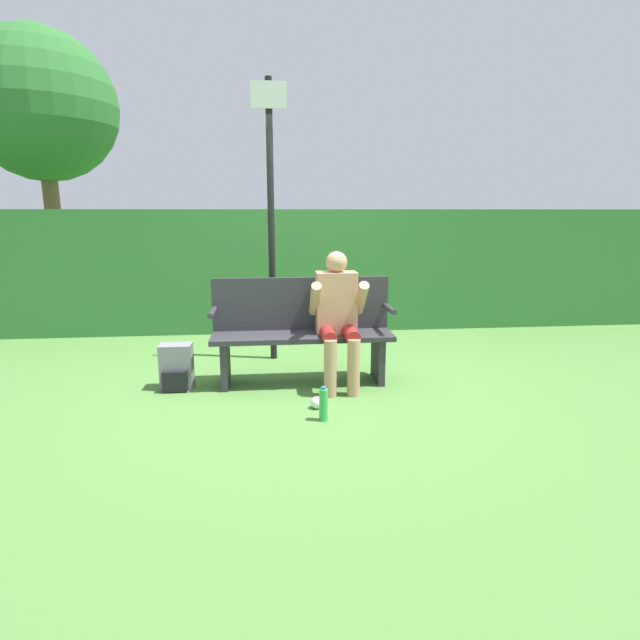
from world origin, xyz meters
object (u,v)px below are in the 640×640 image
at_px(signpost, 271,209).
at_px(tree, 41,107).
at_px(park_bench, 302,330).
at_px(parked_car, 436,238).
at_px(person_seated, 338,313).
at_px(water_bottle, 324,404).
at_px(backpack, 177,368).

xyz_separation_m(signpost, tree, (-3.39, 3.12, 1.51)).
bearing_deg(park_bench, parked_car, 66.97).
height_order(person_seated, water_bottle, person_seated).
bearing_deg(backpack, water_bottle, -34.09).
bearing_deg(parked_car, backpack, -134.55).
bearing_deg(signpost, person_seated, -57.02).
relative_size(person_seated, water_bottle, 4.49).
xyz_separation_m(park_bench, parked_car, (5.94, 13.98, 0.10)).
relative_size(park_bench, person_seated, 1.36).
bearing_deg(park_bench, signpost, 109.08).
bearing_deg(tree, backpack, -57.67).
bearing_deg(tree, person_seated, -45.25).
distance_m(person_seated, signpost, 1.40).
distance_m(parked_car, tree, 14.16).
relative_size(park_bench, water_bottle, 6.10).
bearing_deg(water_bottle, signpost, 102.08).
relative_size(person_seated, backpack, 2.99).
bearing_deg(parked_car, signpost, -132.98).
bearing_deg(backpack, parked_car, 63.29).
distance_m(park_bench, backpack, 1.18).
xyz_separation_m(person_seated, signpost, (-0.58, 0.89, 0.91)).
bearing_deg(park_bench, person_seated, -22.22).
relative_size(signpost, tree, 0.67).
bearing_deg(tree, signpost, -42.57).
xyz_separation_m(park_bench, tree, (-3.65, 3.88, 2.60)).
relative_size(person_seated, signpost, 0.43).
distance_m(park_bench, person_seated, 0.38).
xyz_separation_m(person_seated, water_bottle, (-0.21, -0.81, -0.55)).
relative_size(park_bench, parked_car, 0.37).
xyz_separation_m(backpack, tree, (-2.51, 3.97, 2.90)).
xyz_separation_m(signpost, parked_car, (6.20, 13.22, -1.00)).
bearing_deg(signpost, park_bench, -70.92).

